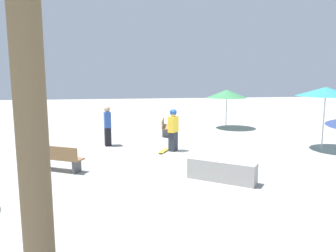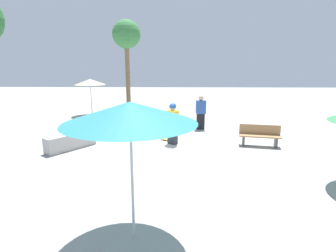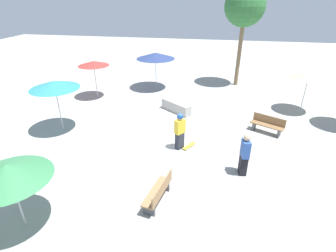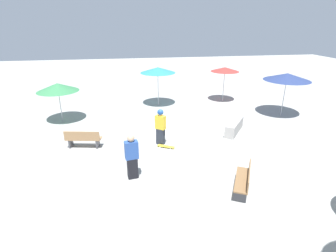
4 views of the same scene
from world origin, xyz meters
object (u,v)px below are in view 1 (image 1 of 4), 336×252
object	(u,v)px
shade_umbrella_green	(227,94)
skateboard	(163,151)
shade_umbrella_teal	(326,92)
bench_near	(166,127)
bench_far	(59,158)
concrete_ledge	(222,171)
skater_main	(173,128)
bystander_watching	(108,126)

from	to	relation	value
shade_umbrella_green	skateboard	bearing A→B (deg)	-39.29
skateboard	shade_umbrella_green	xyz separation A→B (m)	(-5.37, 4.39, 1.93)
skateboard	shade_umbrella_teal	bearing A→B (deg)	114.29
bench_near	shade_umbrella_teal	xyz separation A→B (m)	(4.21, 5.91, 1.97)
bench_far	concrete_ledge	bearing A→B (deg)	8.48
skater_main	skateboard	size ratio (longest dim) A/B	2.15
bench_far	shade_umbrella_green	size ratio (longest dim) A/B	0.71
skater_main	bench_far	bearing A→B (deg)	-22.55
skater_main	skateboard	bearing A→B (deg)	-28.33
bench_near	concrete_ledge	bearing A→B (deg)	15.50
bench_near	skateboard	bearing A→B (deg)	1.57
bench_near	bystander_watching	xyz separation A→B (m)	(2.10, -2.85, 0.44)
bench_far	shade_umbrella_teal	xyz separation A→B (m)	(-1.57, 10.21, 1.97)
bench_far	shade_umbrella_green	world-z (taller)	shade_umbrella_green
skater_main	bench_near	xyz separation A→B (m)	(-3.51, 0.20, -0.50)
skateboard	bystander_watching	size ratio (longest dim) A/B	0.46
skateboard	shade_umbrella_teal	world-z (taller)	shade_umbrella_teal
shade_umbrella_teal	concrete_ledge	bearing A→B (deg)	-58.58
skater_main	shade_umbrella_teal	xyz separation A→B (m)	(0.70, 6.12, 1.47)
shade_umbrella_green	bystander_watching	xyz separation A→B (m)	(3.78, -6.62, -1.12)
skater_main	concrete_ledge	size ratio (longest dim) A/B	0.91
shade_umbrella_teal	bystander_watching	xyz separation A→B (m)	(-2.11, -8.77, -1.53)
bystander_watching	skater_main	bearing A→B (deg)	53.45
shade_umbrella_teal	shade_umbrella_green	xyz separation A→B (m)	(-5.88, -2.15, -0.41)
shade_umbrella_green	bystander_watching	size ratio (longest dim) A/B	1.31
bench_near	shade_umbrella_teal	bearing A→B (deg)	65.74
bench_near	shade_umbrella_green	world-z (taller)	shade_umbrella_green
shade_umbrella_teal	skater_main	bearing A→B (deg)	-96.49
bench_near	bench_far	xyz separation A→B (m)	(5.78, -4.29, 0.00)
concrete_ledge	shade_umbrella_teal	xyz separation A→B (m)	(-3.27, 5.35, 2.09)
skateboard	bench_near	size ratio (longest dim) A/B	0.48
concrete_ledge	bench_near	size ratio (longest dim) A/B	1.14
skater_main	shade_umbrella_green	size ratio (longest dim) A/B	0.75
concrete_ledge	shade_umbrella_green	bearing A→B (deg)	160.71
skateboard	bench_far	xyz separation A→B (m)	(2.08, -3.67, 0.37)
concrete_ledge	shade_umbrella_teal	world-z (taller)	shade_umbrella_teal
shade_umbrella_green	shade_umbrella_teal	bearing A→B (deg)	20.05
skater_main	concrete_ledge	bearing A→B (deg)	49.45
concrete_ledge	shade_umbrella_green	distance (m)	9.84
shade_umbrella_teal	shade_umbrella_green	world-z (taller)	shade_umbrella_teal
bench_near	bystander_watching	world-z (taller)	bystander_watching
skater_main	shade_umbrella_green	xyz separation A→B (m)	(-5.19, 3.97, 1.06)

